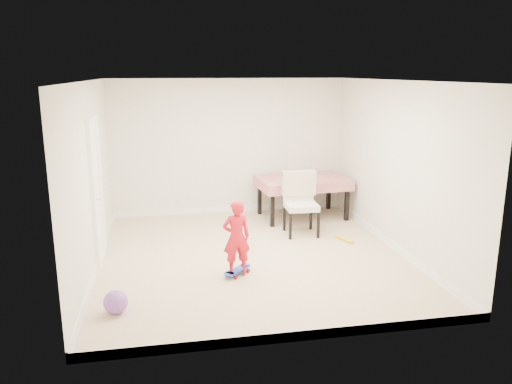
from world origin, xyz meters
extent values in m
plane|color=tan|center=(0.00, 0.00, 0.00)|extent=(5.00, 5.00, 0.00)
cube|color=white|center=(0.00, 0.00, 2.58)|extent=(4.50, 5.00, 0.04)
cube|color=beige|center=(0.00, 2.48, 1.30)|extent=(4.50, 0.04, 2.60)
cube|color=beige|center=(0.00, -2.48, 1.30)|extent=(4.50, 0.04, 2.60)
cube|color=beige|center=(-2.23, 0.00, 1.30)|extent=(0.04, 5.00, 2.60)
cube|color=beige|center=(2.23, 0.00, 1.30)|extent=(0.04, 5.00, 2.60)
cube|color=white|center=(-2.22, 0.30, 1.02)|extent=(0.11, 0.94, 2.11)
cube|color=white|center=(0.00, 2.49, 0.06)|extent=(4.50, 0.02, 0.12)
cube|color=white|center=(0.00, -2.49, 0.06)|extent=(4.50, 0.02, 0.12)
cube|color=white|center=(-2.24, 0.00, 0.06)|extent=(0.02, 5.00, 0.12)
cube|color=white|center=(2.24, 0.00, 0.06)|extent=(0.02, 5.00, 0.12)
imported|color=red|center=(-0.33, -0.68, 0.52)|extent=(0.39, 0.28, 1.03)
sphere|color=purple|center=(-1.87, -1.51, 0.14)|extent=(0.28, 0.28, 0.28)
cylinder|color=gold|center=(1.62, 0.42, 0.03)|extent=(0.21, 0.39, 0.06)
camera|label=1|loc=(-1.25, -7.00, 2.73)|focal=35.00mm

